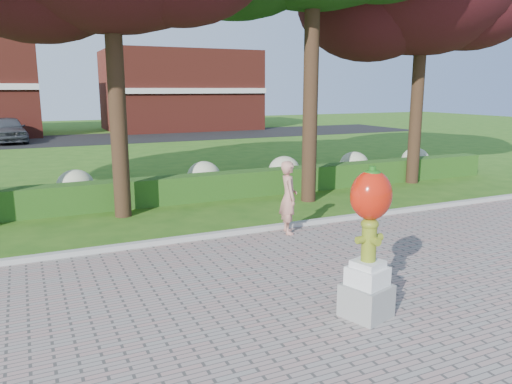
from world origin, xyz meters
The scene contains 9 objects.
ground centered at (0.00, 0.00, 0.00)m, with size 100.00×100.00×0.00m, color #2B5A16.
curb centered at (0.00, 3.00, 0.07)m, with size 40.00×0.18×0.15m, color #ADADA5.
lawn_hedge centered at (0.00, 7.00, 0.40)m, with size 24.00×0.70×0.80m, color #1F4C15.
hydrangea_row centered at (0.57, 8.00, 0.55)m, with size 20.10×1.10×0.99m.
street centered at (0.00, 28.00, 0.01)m, with size 50.00×8.00×0.02m, color black.
building_right centered at (8.00, 34.00, 3.20)m, with size 12.00×8.00×6.40m, color maroon.
hydrant_sculpture centered at (0.15, -1.76, 1.24)m, with size 0.77×0.77×2.27m.
woman centered at (1.21, 2.60, 0.90)m, with size 0.63×0.41×1.71m, color tan.
parked_car centered at (-5.12, 27.96, 0.85)m, with size 1.95×4.84×1.65m, color #46494E.
Camera 1 is at (-4.28, -7.35, 3.39)m, focal length 35.00 mm.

